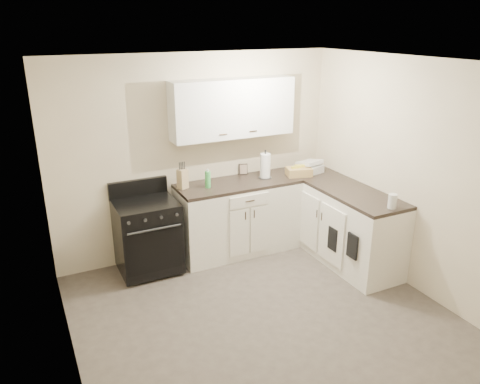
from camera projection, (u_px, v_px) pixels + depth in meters
name	position (u px, v px, depth m)	size (l,w,h in m)	color
floor	(266.00, 319.00, 4.71)	(3.60, 3.60, 0.00)	#473F38
ceiling	(271.00, 63.00, 3.85)	(3.60, 3.60, 0.00)	white
wall_back	(197.00, 156.00, 5.80)	(3.60, 3.60, 0.00)	beige
wall_right	(414.00, 177.00, 5.02)	(3.60, 3.60, 0.00)	beige
wall_left	(61.00, 243.00, 3.53)	(3.60, 3.60, 0.00)	beige
wall_front	(418.00, 304.00, 2.76)	(3.60, 3.60, 0.00)	beige
base_cabinets_back	(238.00, 218.00, 5.99)	(1.55, 0.60, 0.90)	white
base_cabinets_right	(337.00, 222.00, 5.89)	(0.60, 1.90, 0.90)	white
countertop_back	(238.00, 184.00, 5.83)	(1.55, 0.60, 0.04)	black
countertop_right	(340.00, 187.00, 5.73)	(0.60, 1.90, 0.04)	black
upper_cabinets	(233.00, 108.00, 5.64)	(1.55, 0.30, 0.70)	white
stove	(148.00, 236.00, 5.48)	(0.70, 0.60, 0.85)	black
knife_block	(183.00, 179.00, 5.57)	(0.11, 0.10, 0.24)	tan
paper_towel	(265.00, 166.00, 5.94)	(0.13, 0.13, 0.32)	white
soap_bottle	(208.00, 180.00, 5.60)	(0.07, 0.07, 0.20)	green
picture_frame	(243.00, 169.00, 6.10)	(0.11, 0.02, 0.14)	black
wicker_basket	(299.00, 172.00, 6.06)	(0.31, 0.21, 0.10)	tan
countertop_grill	(310.00, 169.00, 6.20)	(0.28, 0.26, 0.10)	silver
glass_jar	(392.00, 201.00, 4.99)	(0.09, 0.09, 0.16)	silver
oven_mitt_near	(352.00, 246.00, 5.17)	(0.02, 0.16, 0.29)	black
oven_mitt_far	(333.00, 239.00, 5.48)	(0.02, 0.16, 0.28)	black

